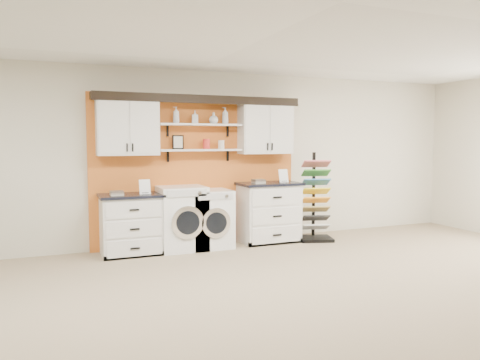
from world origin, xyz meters
name	(u,v)px	position (x,y,z in m)	size (l,w,h in m)	color
floor	(335,337)	(0.00, 0.00, 0.00)	(10.00, 10.00, 0.00)	#9A8467
ceiling	(341,2)	(0.00, 0.00, 2.80)	(10.00, 10.00, 0.00)	white
wall_back	(197,158)	(0.00, 4.00, 1.40)	(10.00, 10.00, 0.00)	beige
accent_panel	(197,170)	(0.00, 3.96, 1.20)	(3.40, 0.07, 2.40)	#CC6522
upper_cabinet_left	(128,127)	(-1.13, 3.79, 1.88)	(0.90, 0.35, 0.84)	white
upper_cabinet_right	(265,128)	(1.13, 3.79, 1.88)	(0.90, 0.35, 0.84)	white
shelf_lower	(200,150)	(0.00, 3.80, 1.53)	(1.32, 0.28, 0.03)	white
shelf_upper	(200,125)	(0.00, 3.80, 1.93)	(1.32, 0.28, 0.03)	white
crown_molding	(200,99)	(0.00, 3.81, 2.33)	(3.30, 0.41, 0.13)	black
picture_frame	(178,142)	(-0.35, 3.85, 1.66)	(0.18, 0.02, 0.22)	black
canister_red	(206,144)	(0.10, 3.80, 1.62)	(0.11, 0.11, 0.16)	red
canister_cream	(221,145)	(0.35, 3.80, 1.61)	(0.10, 0.10, 0.14)	silver
base_cabinet_left	(131,224)	(-1.13, 3.64, 0.45)	(0.91, 0.66, 0.90)	white
base_cabinet_right	(269,212)	(1.13, 3.64, 0.49)	(1.01, 0.66, 0.99)	white
washer	(182,218)	(-0.36, 3.64, 0.49)	(0.70, 0.71, 0.98)	white
dryer	(209,218)	(0.08, 3.64, 0.45)	(0.65, 0.71, 0.91)	white
sample_rack	(315,211)	(1.91, 3.45, 0.49)	(0.65, 0.59, 1.48)	black
soap_bottle_a	(176,115)	(-0.39, 3.80, 2.07)	(0.10, 0.10, 0.26)	silver
soap_bottle_b	(195,117)	(-0.09, 3.80, 2.05)	(0.09, 0.09, 0.20)	silver
soap_bottle_c	(214,118)	(0.22, 3.80, 2.04)	(0.14, 0.14, 0.18)	silver
soap_bottle_d	(225,116)	(0.42, 3.80, 2.08)	(0.10, 0.10, 0.27)	silver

